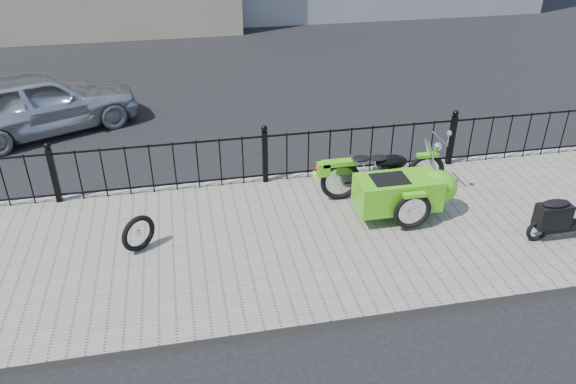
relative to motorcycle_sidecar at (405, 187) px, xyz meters
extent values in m
plane|color=black|center=(-2.00, 0.17, -0.59)|extent=(120.00, 120.00, 0.00)
cube|color=slate|center=(-2.00, -0.33, -0.53)|extent=(30.00, 3.80, 0.12)
cube|color=gray|center=(-2.00, 1.61, -0.53)|extent=(30.00, 0.10, 0.12)
cylinder|color=black|center=(-2.00, 1.47, 0.40)|extent=(14.00, 0.04, 0.04)
cylinder|color=black|center=(-2.00, 1.47, -0.35)|extent=(14.00, 0.04, 0.04)
cube|color=black|center=(-5.50, 1.47, 0.01)|extent=(0.09, 0.09, 0.96)
sphere|color=black|center=(-5.50, 1.47, 0.55)|extent=(0.11, 0.11, 0.11)
cube|color=black|center=(-2.00, 1.47, 0.01)|extent=(0.09, 0.09, 0.96)
sphere|color=black|center=(-2.00, 1.47, 0.55)|extent=(0.11, 0.11, 0.11)
cube|color=black|center=(1.50, 1.47, 0.01)|extent=(0.09, 0.09, 0.96)
sphere|color=black|center=(1.50, 1.47, 0.55)|extent=(0.11, 0.11, 0.11)
torus|color=black|center=(0.62, 0.61, -0.13)|extent=(0.69, 0.09, 0.69)
torus|color=black|center=(-0.88, 0.61, -0.13)|extent=(0.69, 0.09, 0.69)
torus|color=black|center=(-0.08, -0.53, -0.13)|extent=(0.60, 0.08, 0.60)
cube|color=gray|center=(-0.13, 0.61, -0.11)|extent=(0.34, 0.22, 0.24)
cylinder|color=black|center=(-0.13, 0.61, -0.18)|extent=(1.40, 0.04, 0.04)
ellipsoid|color=black|center=(-0.01, 0.61, 0.13)|extent=(0.54, 0.29, 0.26)
cylinder|color=silver|center=(0.80, 0.61, 0.49)|extent=(0.03, 0.56, 0.03)
cylinder|color=silver|center=(0.68, 0.61, 0.18)|extent=(0.25, 0.04, 0.59)
sphere|color=silver|center=(0.78, 0.61, 0.35)|extent=(0.15, 0.15, 0.15)
cube|color=#4EB916|center=(0.62, 0.61, 0.20)|extent=(0.36, 0.12, 0.06)
cube|color=#4EB916|center=(-0.93, 0.61, 0.21)|extent=(0.55, 0.16, 0.08)
ellipsoid|color=black|center=(-0.23, 0.61, 0.23)|extent=(0.31, 0.22, 0.08)
ellipsoid|color=black|center=(-0.55, 0.61, 0.25)|extent=(0.31, 0.22, 0.08)
sphere|color=red|center=(-1.28, 0.61, 0.15)|extent=(0.07, 0.07, 0.07)
cube|color=#FFF51A|center=(-1.30, 0.71, -0.03)|extent=(0.02, 0.14, 0.10)
cube|color=#4EB916|center=(-0.18, -0.14, 0.00)|extent=(1.30, 0.62, 0.50)
ellipsoid|color=#4EB916|center=(0.47, -0.14, 0.02)|extent=(0.65, 0.60, 0.54)
cube|color=black|center=(-0.33, -0.14, 0.23)|extent=(0.55, 0.43, 0.06)
cube|color=#4EB916|center=(-0.08, -0.53, 0.16)|extent=(0.34, 0.11, 0.06)
torus|color=black|center=(1.67, -1.16, -0.29)|extent=(0.38, 0.06, 0.38)
cube|color=black|center=(2.17, -1.16, -0.27)|extent=(0.92, 0.20, 0.09)
cube|color=black|center=(1.85, -1.16, -0.06)|extent=(0.51, 0.24, 0.37)
ellipsoid|color=black|center=(1.85, -1.16, 0.15)|extent=(0.43, 0.22, 0.08)
torus|color=black|center=(-4.13, -0.22, -0.19)|extent=(0.49, 0.41, 0.56)
imported|color=#B2B4B9|center=(-6.28, 4.85, 0.08)|extent=(4.29, 3.08, 1.36)
camera|label=1|loc=(-3.35, -7.22, 4.35)|focal=35.00mm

